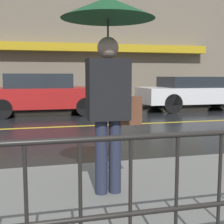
# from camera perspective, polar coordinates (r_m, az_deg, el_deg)

# --- Properties ---
(ground_plane) EXTENTS (80.00, 80.00, 0.00)m
(ground_plane) POSITION_cam_1_polar(r_m,az_deg,el_deg) (8.47, -15.43, -2.89)
(ground_plane) COLOR black
(sidewalk_near) EXTENTS (28.00, 2.82, 0.12)m
(sidewalk_near) POSITION_cam_1_polar(r_m,az_deg,el_deg) (3.25, -17.55, -17.75)
(sidewalk_near) COLOR slate
(sidewalk_near) RESTS_ON ground_plane
(sidewalk_far) EXTENTS (28.00, 2.02, 0.12)m
(sidewalk_far) POSITION_cam_1_polar(r_m,az_deg,el_deg) (13.41, -14.99, 0.88)
(sidewalk_far) COLOR slate
(sidewalk_far) RESTS_ON ground_plane
(lane_marking) EXTENTS (25.20, 0.12, 0.01)m
(lane_marking) POSITION_cam_1_polar(r_m,az_deg,el_deg) (8.47, -15.43, -2.86)
(lane_marking) COLOR gold
(lane_marking) RESTS_ON ground_plane
(building_storefront) EXTENTS (28.00, 0.85, 5.64)m
(building_storefront) POSITION_cam_1_polar(r_m,az_deg,el_deg) (14.55, -15.27, 12.18)
(building_storefront) COLOR #706656
(building_storefront) RESTS_ON ground_plane
(pedestrian) EXTENTS (0.97, 0.97, 2.06)m
(pedestrian) POSITION_cam_1_polar(r_m,az_deg,el_deg) (3.28, -0.64, 12.27)
(pedestrian) COLOR #23283D
(pedestrian) RESTS_ON sidewalk_near
(car_red) EXTENTS (4.27, 1.88, 1.43)m
(car_red) POSITION_cam_1_polar(r_m,az_deg,el_deg) (11.23, -12.56, 3.31)
(car_red) COLOR maroon
(car_red) RESTS_ON ground_plane
(car_white) EXTENTS (4.57, 1.87, 1.32)m
(car_white) POSITION_cam_1_polar(r_m,az_deg,el_deg) (12.85, 15.05, 3.53)
(car_white) COLOR silver
(car_white) RESTS_ON ground_plane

